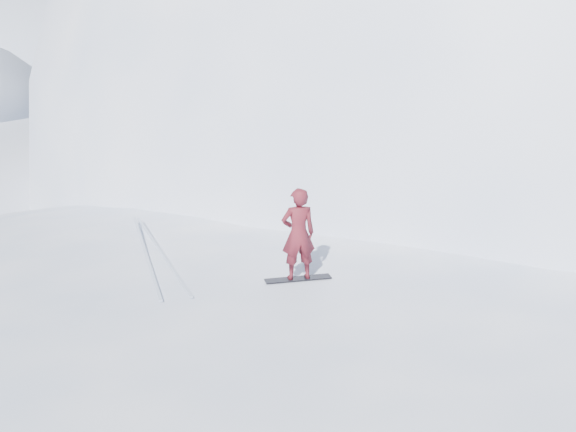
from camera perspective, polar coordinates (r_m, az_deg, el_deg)
The scene contains 7 objects.
near_ridge at distance 15.16m, azimuth -0.74°, elevation -13.15°, with size 36.00×28.00×4.80m, color white.
summit_peak at distance 43.66m, azimuth 20.87°, elevation 5.25°, with size 60.00×56.00×56.00m, color white.
peak_shoulder at distance 32.98m, azimuth 8.78°, elevation 2.90°, with size 28.00×24.00×18.00m, color white.
wind_bumps at distance 14.22m, azimuth -6.40°, elevation -15.41°, with size 16.00×14.40×1.00m.
snowboard at distance 13.52m, azimuth 0.90°, elevation -5.59°, with size 1.41×0.26×0.02m, color black.
snowboarder at distance 13.18m, azimuth 0.92°, elevation -1.61°, with size 0.71×0.47×1.94m, color maroon.
board_tracks at distance 15.48m, azimuth -11.92°, elevation -3.06°, with size 1.23×5.98×0.04m.
Camera 1 is at (-1.60, -9.98, 7.40)m, focal length 40.00 mm.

